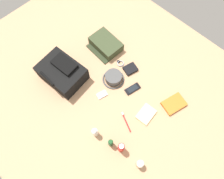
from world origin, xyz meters
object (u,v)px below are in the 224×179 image
backpack (62,72)px  toothbrush (126,121)px  sunscreen_spray (121,147)px  toothpaste_tube (95,132)px  toiletry_pouch (106,44)px  paperback_novel (174,104)px  wristwatch (120,63)px  notepad (146,114)px  media_player (102,94)px  bucket_hat (113,78)px  shampoo_bottle (111,143)px  lotion_bottle (140,164)px  wallet (130,69)px  cell_phone (133,89)px

backpack → toothbrush: backpack is taller
sunscreen_spray → toothpaste_tube: size_ratio=1.24×
toiletry_pouch → paperback_novel: toiletry_pouch is taller
toothpaste_tube → wristwatch: 0.65m
sunscreen_spray → notepad: sunscreen_spray is taller
media_player → bucket_hat: bearing=-79.0°
bucket_hat → toothbrush: (-0.32, 0.19, -0.02)m
sunscreen_spray → wristwatch: size_ratio=2.16×
shampoo_bottle → toothbrush: (0.04, -0.20, -0.05)m
lotion_bottle → notepad: (0.20, -0.31, -0.05)m
toiletry_pouch → toothbrush: size_ratio=1.78×
paperback_novel → bucket_hat: bearing=20.1°
paperback_novel → toothbrush: bearing=64.0°
backpack → notepad: size_ratio=2.54×
toothpaste_tube → notepad: bearing=-114.1°
shampoo_bottle → wristwatch: bearing=-51.9°
bucket_hat → toothbrush: size_ratio=1.17×
toothbrush → media_player: bearing=-4.5°
wristwatch → wallet: wallet is taller
sunscreen_spray → wristwatch: bearing=-45.9°
bucket_hat → media_player: size_ratio=1.97×
toiletry_pouch → paperback_novel: 0.78m
paperback_novel → media_player: 0.58m
toothbrush → wallet: 0.46m
backpack → paperback_novel: bearing=-150.6°
bucket_hat → wristwatch: (0.07, -0.15, -0.02)m
sunscreen_spray → media_player: sunscreen_spray is taller
backpack → wallet: backpack is taller
cell_phone → media_player: 0.26m
media_player → wallet: (-0.00, -0.34, 0.01)m
backpack → wallet: size_ratio=3.47×
backpack → sunscreen_spray: bearing=173.4°
toiletry_pouch → toothbrush: bearing=148.2°
paperback_novel → media_player: size_ratio=2.17×
toothpaste_tube → toothbrush: size_ratio=0.78×
sunscreen_spray → wristwatch: 0.73m
toothbrush → cell_phone: bearing=-58.9°
backpack → toiletry_pouch: (-0.03, -0.46, -0.03)m
backpack → cell_phone: size_ratio=2.71×
toiletry_pouch → toothbrush: toiletry_pouch is taller
sunscreen_spray → lotion_bottle: bearing=-175.2°
toiletry_pouch → media_player: toiletry_pouch is taller
sunscreen_spray → toothbrush: size_ratio=0.97×
cell_phone → notepad: bearing=159.0°
paperback_novel → wallet: same height
notepad → paperback_novel: bearing=-120.9°
lotion_bottle → backpack: bearing=-4.6°
toothpaste_tube → wallet: (0.19, -0.59, -0.05)m
backpack → toothpaste_tube: size_ratio=3.08×
toothbrush → paperback_novel: bearing=-116.0°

